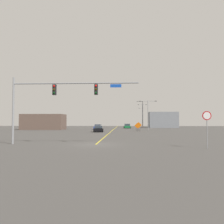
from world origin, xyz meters
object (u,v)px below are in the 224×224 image
Objects in this scene: street_lamp_near_right at (142,117)px; car_blue_far at (98,127)px; construction_sign_left_lane at (137,126)px; stop_sign at (207,122)px; car_black_mid at (99,129)px; street_lamp_far_right at (148,112)px; traffic_signal_assembly at (55,95)px; street_lamp_mid_left at (142,113)px; car_green_passing at (127,126)px; construction_sign_right_lane at (139,126)px; street_lamp_mid_right at (142,114)px.

street_lamp_near_right reaches higher than car_blue_far.
street_lamp_near_right is at bearing 82.91° from construction_sign_left_lane.
car_black_mid is (-12.31, 28.79, -1.56)m from stop_sign.
street_lamp_far_right is (-0.72, 38.01, 2.39)m from stop_sign.
traffic_signal_assembly is 62.87m from street_lamp_mid_left.
car_green_passing is at bearing 81.09° from traffic_signal_assembly.
traffic_signal_assembly is 3.07× the size of car_blue_far.
street_lamp_mid_right is at bearing 83.89° from construction_sign_right_lane.
street_lamp_near_right reaches higher than construction_sign_left_lane.
street_lamp_near_right is 0.75× the size of street_lamp_mid_left.
construction_sign_left_lane is at bearing 71.88° from traffic_signal_assembly.
traffic_signal_assembly is 29.84m from construction_sign_right_lane.
car_blue_far is (-14.13, -21.26, -4.69)m from street_lamp_mid_left.
street_lamp_mid_left is 33.95m from construction_sign_right_lane.
street_lamp_mid_left is at bearing 70.64° from car_black_mid.
street_lamp_near_right is at bearing 70.70° from car_black_mid.
car_blue_far is at bearing -119.50° from street_lamp_mid_right.
car_green_passing is (6.60, 25.72, 0.02)m from car_black_mid.
street_lamp_far_right is (-0.84, -26.27, 0.54)m from street_lamp_near_right.
car_blue_far reaches higher than car_black_mid.
street_lamp_near_right is at bearing 88.17° from street_lamp_far_right.
construction_sign_right_lane is (-3.59, 30.59, -0.85)m from stop_sign.
street_lamp_mid_right is at bearing 89.62° from stop_sign.
car_black_mid is (1.51, 26.00, -4.32)m from traffic_signal_assembly.
construction_sign_left_lane is at bearing -96.80° from street_lamp_mid_right.
construction_sign_left_lane is at bearing -97.09° from street_lamp_mid_left.
car_green_passing reaches higher than car_blue_far.
car_blue_far is at bearing 96.99° from car_black_mid.
car_blue_far is (-10.44, 12.25, -0.66)m from construction_sign_right_lane.
car_blue_far is (-8.32, -11.68, 0.03)m from car_green_passing.
traffic_signal_assembly reaches higher than car_blue_far.
street_lamp_near_right reaches higher than construction_sign_right_lane.
traffic_signal_assembly is 5.98× the size of construction_sign_right_lane.
street_lamp_near_right is 0.82× the size of street_lamp_mid_right.
construction_sign_left_lane reaches higher than car_black_mid.
street_lamp_mid_left is (0.09, 64.09, 3.18)m from stop_sign.
construction_sign_left_lane is at bearing -84.37° from car_green_passing.
street_lamp_near_right is 11.86m from car_green_passing.
street_lamp_mid_left is at bearing 88.21° from street_lamp_far_right.
street_lamp_mid_right is (0.46, 68.45, 3.04)m from stop_sign.
construction_sign_left_lane is (-2.95, -4.19, -3.40)m from street_lamp_far_right.
street_lamp_far_right is 8.60m from construction_sign_right_lane.
street_lamp_mid_right reaches higher than car_blue_far.
street_lamp_far_right is 15.33m from car_black_mid.
traffic_signal_assembly is 67.20m from street_lamp_mid_right.
street_lamp_near_right is 1.34m from street_lamp_mid_left.
car_black_mid is (-12.77, -39.66, -4.60)m from street_lamp_mid_right.
construction_sign_right_lane reaches higher than car_black_mid.
car_green_passing is at bearing 95.98° from stop_sign.
street_lamp_far_right reaches higher than construction_sign_right_lane.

